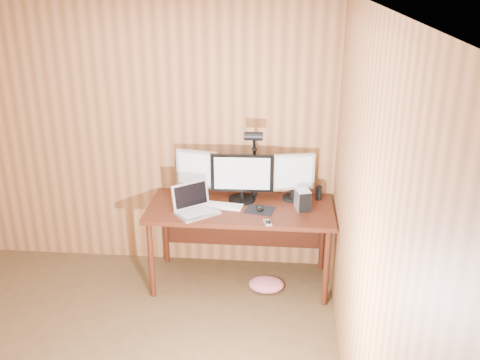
# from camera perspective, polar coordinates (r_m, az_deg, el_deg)

# --- Properties ---
(room_shell) EXTENTS (4.00, 4.00, 4.00)m
(room_shell) POSITION_cam_1_polar(r_m,az_deg,el_deg) (3.19, -19.58, -6.23)
(room_shell) COLOR #4F371E
(room_shell) RESTS_ON ground
(desk) EXTENTS (1.60, 0.70, 0.75)m
(desk) POSITION_cam_1_polar(r_m,az_deg,el_deg) (4.73, 0.13, -3.85)
(desk) COLOR #3F180D
(desk) RESTS_ON floor
(monitor_center) EXTENTS (0.55, 0.24, 0.43)m
(monitor_center) POSITION_cam_1_polar(r_m,az_deg,el_deg) (4.65, 0.23, 0.34)
(monitor_center) COLOR black
(monitor_center) RESTS_ON desk
(monitor_left) EXTENTS (0.38, 0.18, 0.43)m
(monitor_left) POSITION_cam_1_polar(r_m,az_deg,el_deg) (4.75, -4.59, 0.85)
(monitor_left) COLOR black
(monitor_left) RESTS_ON desk
(monitor_right) EXTENTS (0.37, 0.18, 0.42)m
(monitor_right) POSITION_cam_1_polar(r_m,az_deg,el_deg) (4.70, 5.69, 0.50)
(monitor_right) COLOR black
(monitor_right) RESTS_ON desk
(laptop) EXTENTS (0.42, 0.41, 0.24)m
(laptop) POSITION_cam_1_polar(r_m,az_deg,el_deg) (4.51, -4.88, -2.71)
(laptop) COLOR silver
(laptop) RESTS_ON desk
(keyboard) EXTENTS (0.42, 0.18, 0.02)m
(keyboard) POSITION_cam_1_polar(r_m,az_deg,el_deg) (4.62, -2.25, -2.71)
(keyboard) COLOR white
(keyboard) RESTS_ON desk
(mousepad) EXTENTS (0.27, 0.23, 0.00)m
(mousepad) POSITION_cam_1_polar(r_m,az_deg,el_deg) (4.55, 2.12, -3.22)
(mousepad) COLOR black
(mousepad) RESTS_ON desk
(mouse) EXTENTS (0.10, 0.12, 0.04)m
(mouse) POSITION_cam_1_polar(r_m,az_deg,el_deg) (4.54, 2.13, -2.99)
(mouse) COLOR black
(mouse) RESTS_ON mousepad
(hard_drive) EXTENTS (0.14, 0.18, 0.17)m
(hard_drive) POSITION_cam_1_polar(r_m,az_deg,el_deg) (4.57, 6.69, -2.10)
(hard_drive) COLOR silver
(hard_drive) RESTS_ON desk
(phone) EXTENTS (0.08, 0.12, 0.01)m
(phone) POSITION_cam_1_polar(r_m,az_deg,el_deg) (4.33, 2.97, -4.57)
(phone) COLOR silver
(phone) RESTS_ON desk
(speaker) EXTENTS (0.05, 0.05, 0.13)m
(speaker) POSITION_cam_1_polar(r_m,az_deg,el_deg) (4.78, 8.39, -1.37)
(speaker) COLOR black
(speaker) RESTS_ON desk
(desk_lamp) EXTENTS (0.16, 0.23, 0.69)m
(desk_lamp) POSITION_cam_1_polar(r_m,az_deg,el_deg) (4.61, 1.49, 2.79)
(desk_lamp) COLOR black
(desk_lamp) RESTS_ON desk
(fabric_pile) EXTENTS (0.32, 0.26, 0.10)m
(fabric_pile) POSITION_cam_1_polar(r_m,az_deg,el_deg) (4.84, 2.83, -11.07)
(fabric_pile) COLOR #D0646F
(fabric_pile) RESTS_ON floor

